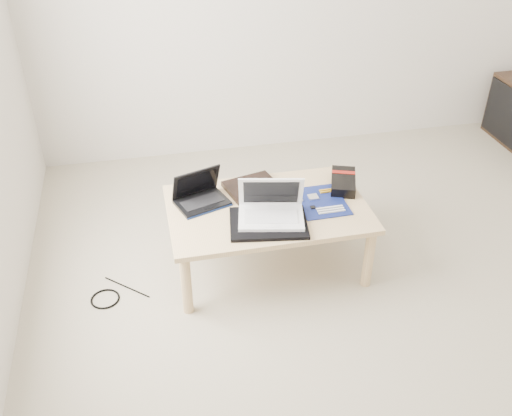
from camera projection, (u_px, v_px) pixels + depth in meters
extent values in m
plane|color=#AEA18D|center=(403.00, 308.00, 3.06)|extent=(4.00, 4.00, 0.00)
cube|color=#D1B37E|center=(268.00, 209.00, 3.16)|extent=(1.10, 0.70, 0.03)
cylinder|color=#D1B37E|center=(186.00, 284.00, 2.94)|extent=(0.06, 0.06, 0.37)
cylinder|color=#D1B37E|center=(369.00, 258.00, 3.11)|extent=(0.06, 0.06, 0.37)
cylinder|color=#D1B37E|center=(175.00, 219.00, 3.42)|extent=(0.06, 0.06, 0.37)
cylinder|color=#D1B37E|center=(333.00, 200.00, 3.60)|extent=(0.06, 0.06, 0.37)
cube|color=black|center=(252.00, 187.00, 3.29)|extent=(0.34, 0.31, 0.03)
cube|color=black|center=(202.00, 203.00, 3.17)|extent=(0.32, 0.27, 0.02)
cube|color=black|center=(202.00, 201.00, 3.16)|extent=(0.25, 0.17, 0.00)
cube|color=black|center=(208.00, 207.00, 3.11)|extent=(0.07, 0.05, 0.00)
cube|color=black|center=(196.00, 182.00, 3.16)|extent=(0.28, 0.16, 0.18)
cube|color=black|center=(196.00, 183.00, 3.16)|extent=(0.24, 0.12, 0.14)
cube|color=#0C1B43|center=(210.00, 212.00, 3.10)|extent=(0.27, 0.10, 0.01)
cube|color=black|center=(277.00, 204.00, 3.16)|extent=(0.25, 0.19, 0.01)
cube|color=white|center=(277.00, 203.00, 3.16)|extent=(0.20, 0.15, 0.00)
cube|color=silver|center=(293.00, 193.00, 3.25)|extent=(0.06, 0.21, 0.02)
cube|color=#96969B|center=(293.00, 191.00, 3.25)|extent=(0.05, 0.17, 0.00)
cube|color=black|center=(268.00, 223.00, 3.00)|extent=(0.45, 0.36, 0.02)
cube|color=white|center=(271.00, 217.00, 3.01)|extent=(0.38, 0.30, 0.02)
cube|color=silver|center=(271.00, 216.00, 3.00)|extent=(0.30, 0.19, 0.00)
cube|color=white|center=(271.00, 226.00, 2.93)|extent=(0.08, 0.05, 0.00)
cube|color=white|center=(271.00, 192.00, 3.01)|extent=(0.36, 0.17, 0.22)
cube|color=black|center=(271.00, 193.00, 3.01)|extent=(0.30, 0.14, 0.17)
cube|color=#0C184D|center=(321.00, 201.00, 3.19)|extent=(0.27, 0.33, 0.01)
cube|color=silver|center=(313.00, 197.00, 3.21)|extent=(0.06, 0.06, 0.01)
cube|color=#C78A17|center=(328.00, 190.00, 3.28)|extent=(0.11, 0.01, 0.01)
cube|color=#C78A17|center=(329.00, 191.00, 3.26)|extent=(0.11, 0.01, 0.01)
cube|color=silver|center=(329.00, 207.00, 3.13)|extent=(0.15, 0.01, 0.01)
cube|color=silver|center=(331.00, 210.00, 3.11)|extent=(0.15, 0.01, 0.01)
cube|color=silver|center=(332.00, 212.00, 3.09)|extent=(0.15, 0.01, 0.01)
cube|color=black|center=(313.00, 207.00, 3.13)|extent=(0.03, 0.03, 0.01)
cube|color=black|center=(343.00, 182.00, 3.31)|extent=(0.22, 0.30, 0.06)
cube|color=maroon|center=(344.00, 172.00, 3.35)|extent=(0.14, 0.08, 0.00)
torus|color=black|center=(248.00, 210.00, 3.11)|extent=(0.13, 0.13, 0.01)
torus|color=black|center=(105.00, 299.00, 3.11)|extent=(0.21, 0.21, 0.01)
cylinder|color=black|center=(127.00, 287.00, 3.19)|extent=(0.24, 0.22, 0.01)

